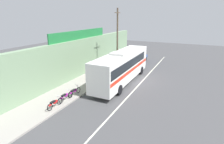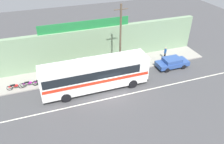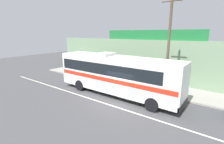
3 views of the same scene
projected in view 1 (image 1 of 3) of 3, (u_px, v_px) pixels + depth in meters
name	position (u px, v px, depth m)	size (l,w,h in m)	color
ground_plane	(136.00, 80.00, 22.31)	(70.00, 70.00, 0.00)	#444447
sidewalk_slab	(99.00, 74.00, 24.43)	(30.00, 3.60, 0.14)	gray
storefront_facade	(85.00, 56.00, 24.62)	(30.00, 0.70, 4.80)	gray
storefront_billboard	(81.00, 34.00, 23.12)	(11.47, 0.12, 1.10)	#1E7538
road_center_stripe	(142.00, 81.00, 21.98)	(30.00, 0.14, 0.01)	silver
intercity_bus	(122.00, 66.00, 21.13)	(11.81, 2.61, 3.78)	white
parked_car	(139.00, 57.00, 31.24)	(4.22, 1.91, 1.37)	#2D4C93
utility_pole	(117.00, 40.00, 24.67)	(1.60, 0.22, 8.49)	brown
motorcycle_green	(65.00, 96.00, 16.63)	(1.88, 0.56, 0.94)	black
motorcycle_blue	(74.00, 91.00, 17.70)	(1.87, 0.56, 0.94)	black
motorcycle_orange	(55.00, 103.00, 15.34)	(1.84, 0.56, 0.94)	black
pedestrian_near_shop	(128.00, 54.00, 32.27)	(0.30, 0.48, 1.68)	black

